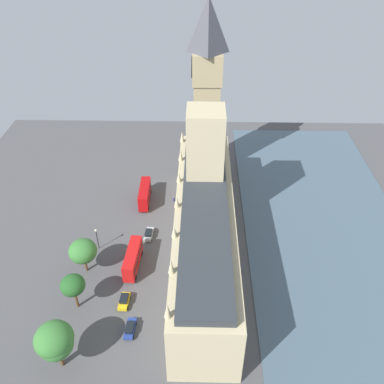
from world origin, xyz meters
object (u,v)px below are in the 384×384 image
(car_silver_corner, at_px, (149,234))
(plane_tree_by_river_gate, at_px, (56,344))
(pedestrian_far_end, at_px, (174,199))
(car_yellow_cab_trailing, at_px, (124,301))
(car_blue_opposite_hall, at_px, (130,328))
(double_decker_bus_under_trees, at_px, (133,258))
(plane_tree_kerbside, at_px, (73,285))
(plane_tree_midblock, at_px, (83,251))
(plane_tree_near_tower, at_px, (54,339))
(clock_tower, at_px, (207,88))
(double_decker_bus_leading, at_px, (145,194))
(street_lamp_slot_10, at_px, (97,235))
(parliament_building, at_px, (204,220))

(car_silver_corner, relative_size, plane_tree_by_river_gate, 0.53)
(pedestrian_far_end, bearing_deg, car_yellow_cab_trailing, 56.47)
(car_blue_opposite_hall, relative_size, plane_tree_by_river_gate, 0.52)
(double_decker_bus_under_trees, distance_m, plane_tree_kerbside, 15.30)
(car_blue_opposite_hall, xyz_separation_m, plane_tree_midblock, (11.98, -15.48, 5.01))
(car_blue_opposite_hall, bearing_deg, plane_tree_near_tower, -145.92)
(clock_tower, bearing_deg, double_decker_bus_leading, 46.36)
(plane_tree_by_river_gate, relative_size, plane_tree_kerbside, 1.04)
(car_yellow_cab_trailing, height_order, plane_tree_by_river_gate, plane_tree_by_river_gate)
(plane_tree_midblock, xyz_separation_m, street_lamp_slot_10, (-1.27, -6.99, -1.74))
(car_silver_corner, distance_m, car_yellow_cab_trailing, 20.42)
(double_decker_bus_under_trees, distance_m, plane_tree_by_river_gate, 25.95)
(plane_tree_near_tower, bearing_deg, double_decker_bus_under_trees, -112.50)
(car_yellow_cab_trailing, height_order, pedestrian_far_end, car_yellow_cab_trailing)
(clock_tower, height_order, car_blue_opposite_hall, clock_tower)
(clock_tower, bearing_deg, double_decker_bus_under_trees, 68.38)
(parliament_building, relative_size, double_decker_bus_under_trees, 5.85)
(clock_tower, distance_m, plane_tree_midblock, 53.74)
(pedestrian_far_end, relative_size, plane_tree_kerbside, 0.18)
(double_decker_bus_leading, xyz_separation_m, car_silver_corner, (-2.49, 13.96, -1.75))
(car_silver_corner, height_order, plane_tree_kerbside, plane_tree_kerbside)
(plane_tree_kerbside, bearing_deg, plane_tree_near_tower, 90.73)
(plane_tree_kerbside, distance_m, street_lamp_slot_10, 16.96)
(street_lamp_slot_10, bearing_deg, plane_tree_midblock, 79.72)
(plane_tree_by_river_gate, distance_m, plane_tree_near_tower, 1.07)
(plane_tree_near_tower, height_order, street_lamp_slot_10, plane_tree_near_tower)
(plane_tree_midblock, bearing_deg, pedestrian_far_end, -125.25)
(plane_tree_by_river_gate, height_order, plane_tree_near_tower, plane_tree_near_tower)
(double_decker_bus_leading, bearing_deg, street_lamp_slot_10, -117.33)
(clock_tower, distance_m, car_yellow_cab_trailing, 59.36)
(double_decker_bus_leading, relative_size, plane_tree_by_river_gate, 1.20)
(double_decker_bus_leading, height_order, street_lamp_slot_10, street_lamp_slot_10)
(plane_tree_kerbside, bearing_deg, plane_tree_by_river_gate, 92.05)
(car_silver_corner, distance_m, plane_tree_by_river_gate, 36.31)
(car_blue_opposite_hall, distance_m, plane_tree_by_river_gate, 14.27)
(plane_tree_by_river_gate, height_order, plane_tree_midblock, plane_tree_by_river_gate)
(clock_tower, bearing_deg, plane_tree_by_river_gate, 68.41)
(parliament_building, distance_m, double_decker_bus_under_trees, 18.07)
(car_yellow_cab_trailing, xyz_separation_m, car_blue_opposite_hall, (-2.16, 6.51, -0.00))
(street_lamp_slot_10, bearing_deg, parliament_building, -178.98)
(clock_tower, bearing_deg, plane_tree_kerbside, 63.35)
(parliament_building, height_order, pedestrian_far_end, parliament_building)
(car_yellow_cab_trailing, bearing_deg, plane_tree_by_river_gate, 59.52)
(clock_tower, relative_size, plane_tree_by_river_gate, 5.60)
(double_decker_bus_under_trees, bearing_deg, street_lamp_slot_10, -28.76)
(double_decker_bus_under_trees, height_order, plane_tree_kerbside, plane_tree_kerbside)
(car_silver_corner, distance_m, street_lamp_slot_10, 12.65)
(parliament_building, distance_m, car_blue_opposite_hall, 28.07)
(plane_tree_midblock, bearing_deg, plane_tree_by_river_gate, 92.21)
(plane_tree_midblock, bearing_deg, street_lamp_slot_10, -100.28)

